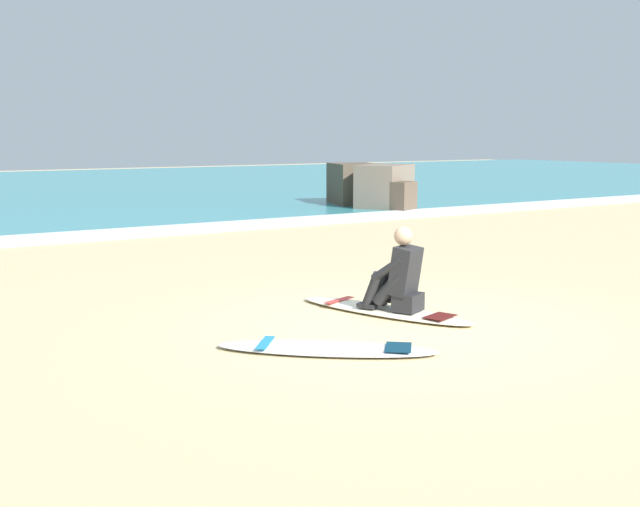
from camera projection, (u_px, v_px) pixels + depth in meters
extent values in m
plane|color=#CCB584|center=(399.00, 326.00, 8.54)|extent=(80.00, 80.00, 0.00)
cube|color=white|center=(124.00, 233.00, 16.03)|extent=(80.00, 0.90, 0.11)
ellipsoid|color=#EFE5C6|center=(384.00, 310.00, 9.12)|extent=(1.24, 2.34, 0.07)
cube|color=red|center=(339.00, 300.00, 9.51)|extent=(0.48, 0.25, 0.01)
cube|color=#4A1311|center=(440.00, 316.00, 8.66)|extent=(0.42, 0.35, 0.01)
cube|color=#232326|center=(408.00, 302.00, 8.90)|extent=(0.40, 0.37, 0.20)
cylinder|color=#232326|center=(389.00, 289.00, 8.89)|extent=(0.31, 0.43, 0.43)
cylinder|color=#232326|center=(373.00, 289.00, 9.00)|extent=(0.22, 0.29, 0.42)
cube|color=#232326|center=(367.00, 306.00, 9.06)|extent=(0.18, 0.24, 0.05)
cylinder|color=#232326|center=(398.00, 286.00, 9.06)|extent=(0.31, 0.43, 0.43)
cylinder|color=#232326|center=(382.00, 286.00, 9.19)|extent=(0.22, 0.29, 0.42)
cube|color=#232326|center=(377.00, 302.00, 9.26)|extent=(0.18, 0.24, 0.05)
cube|color=#232326|center=(405.00, 271.00, 8.87)|extent=(0.43, 0.41, 0.57)
sphere|color=tan|center=(403.00, 236.00, 8.83)|extent=(0.21, 0.21, 0.21)
cylinder|color=#232326|center=(387.00, 269.00, 8.83)|extent=(0.25, 0.40, 0.31)
cylinder|color=#232326|center=(399.00, 266.00, 9.06)|extent=(0.25, 0.40, 0.31)
ellipsoid|color=silver|center=(327.00, 349.00, 7.50)|extent=(1.94, 1.75, 0.07)
cube|color=#1E7FB7|center=(265.00, 342.00, 7.57)|extent=(0.38, 0.43, 0.01)
cube|color=#0A2C40|center=(398.00, 347.00, 7.41)|extent=(0.42, 0.43, 0.01)
cube|color=brown|center=(354.00, 185.00, 22.16)|extent=(1.59, 1.90, 1.22)
cube|color=brown|center=(391.00, 197.00, 20.61)|extent=(1.09, 1.33, 0.82)
cube|color=#756656|center=(385.00, 188.00, 21.21)|extent=(2.09, 1.86, 1.22)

